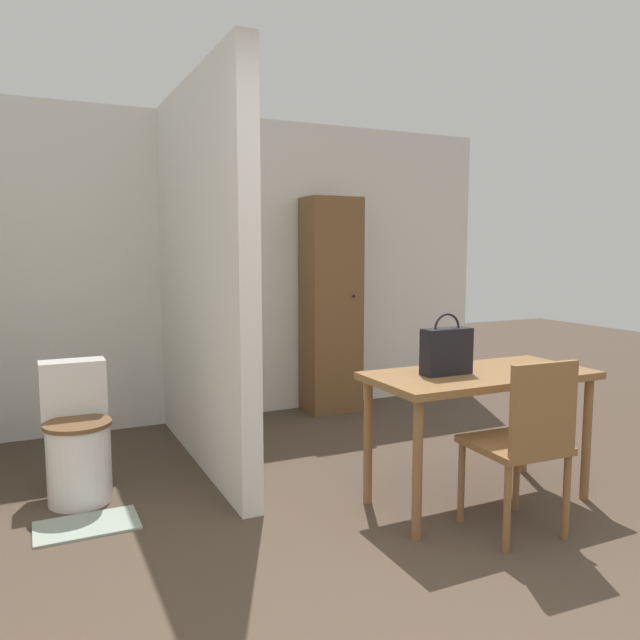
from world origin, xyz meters
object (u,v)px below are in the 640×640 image
wooden_chair (524,440)px  toilet (77,440)px  handbag (446,350)px  wooden_cabinet (331,306)px  dining_table (480,388)px

wooden_chair → toilet: wooden_chair is taller
handbag → toilet: bearing=151.3°
handbag → wooden_cabinet: 2.15m
dining_table → wooden_cabinet: 2.17m
toilet → wooden_cabinet: (2.17, 1.12, 0.59)m
dining_table → handbag: handbag is taller
wooden_chair → wooden_cabinet: 2.63m
wooden_chair → handbag: handbag is taller
wooden_chair → toilet: 2.45m
toilet → wooden_cabinet: size_ratio=0.42×
wooden_chair → wooden_cabinet: size_ratio=0.48×
wooden_chair → wooden_cabinet: wooden_cabinet is taller
dining_table → toilet: (-2.04, 1.03, -0.32)m
wooden_chair → wooden_cabinet: bearing=87.7°
wooden_cabinet → toilet: bearing=-152.8°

